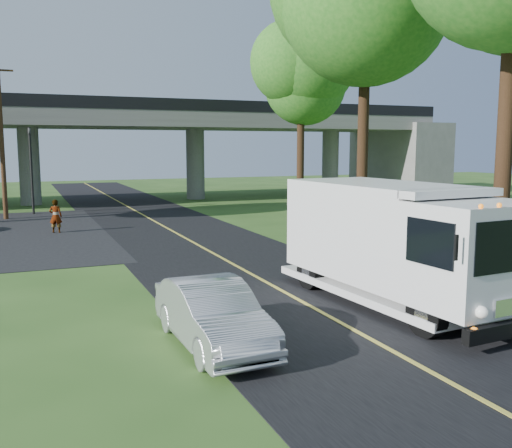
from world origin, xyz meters
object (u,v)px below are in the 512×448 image
traffic_signal (31,161)px  utility_pole (1,137)px  pedestrian (56,216)px  tree_right_far (306,74)px  silver_sedan (213,314)px  tree_right_mid (373,4)px  step_van (398,240)px

traffic_signal → utility_pole: utility_pole is taller
traffic_signal → pedestrian: size_ratio=3.24×
tree_right_far → silver_sedan: 24.61m
tree_right_far → pedestrian: tree_right_far is taller
tree_right_mid → pedestrian: (-11.62, 8.68, -8.80)m
traffic_signal → utility_pole: 2.86m
utility_pole → step_van: (9.69, -22.88, -2.89)m
utility_pole → step_van: size_ratio=1.18×
tree_right_mid → pedestrian: tree_right_mid is taller
pedestrian → silver_sedan: bearing=114.4°
step_van → pedestrian: bearing=110.2°
tree_right_mid → step_van: bearing=-118.6°
traffic_signal → utility_pole: size_ratio=0.58×
step_van → silver_sedan: (-5.39, -1.12, -1.03)m
tree_right_far → silver_sedan: (-12.41, -19.84, -7.63)m
tree_right_far → pedestrian: (-14.42, -2.32, -7.50)m
tree_right_far → step_van: size_ratio=1.44×
utility_pole → pedestrian: 7.85m
utility_pole → pedestrian: size_ratio=5.61×
utility_pole → tree_right_far: size_ratio=0.82×
tree_right_mid → tree_right_far: (2.80, 11.00, -1.30)m
step_van → pedestrian: step_van is taller
tree_right_far → pedestrian: 16.42m
tree_right_mid → silver_sedan: size_ratio=3.13×
tree_right_far → step_van: tree_right_far is taller
traffic_signal → silver_sedan: (2.80, -26.00, -2.53)m
tree_right_mid → step_van: size_ratio=1.67×
tree_right_mid → step_van: (-4.21, -7.72, -7.90)m
traffic_signal → tree_right_mid: size_ratio=0.41×
utility_pole → traffic_signal: bearing=53.1°
silver_sedan → pedestrian: size_ratio=2.54×
traffic_signal → step_van: bearing=-71.8°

